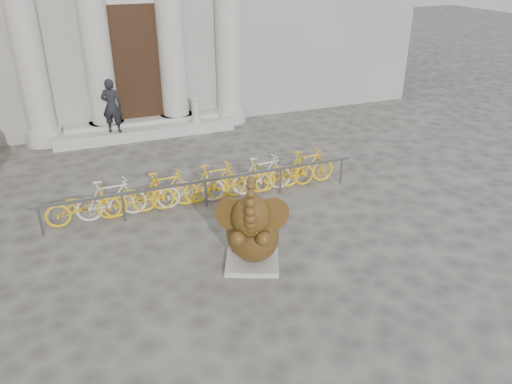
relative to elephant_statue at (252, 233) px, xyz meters
name	(u,v)px	position (x,y,z in m)	size (l,w,h in m)	color
ground	(238,294)	(-0.59, -0.77, -0.77)	(80.00, 80.00, 0.00)	#474442
entrance_steps	(145,130)	(-0.59, 8.63, -0.59)	(6.00, 1.20, 0.36)	#A8A59E
elephant_statue	(252,233)	(0.00, 0.00, 0.00)	(1.43, 1.68, 2.12)	#A8A59E
bike_rack	(203,184)	(-0.14, 3.06, -0.27)	(8.00, 0.53, 1.00)	slate
pedestrian	(112,106)	(-1.62, 8.28, 0.47)	(0.64, 0.42, 1.75)	black
balustrade_post	(195,110)	(1.14, 8.33, 0.00)	(0.36, 0.36, 0.88)	#A8A59E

